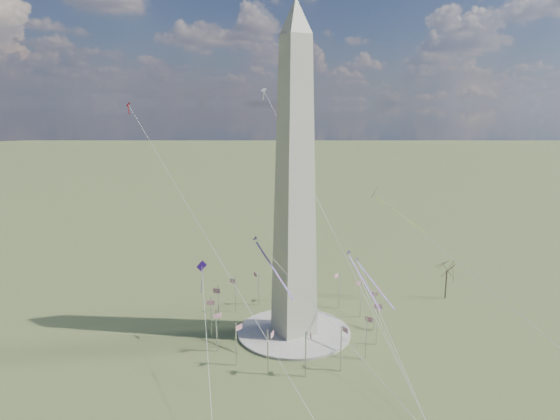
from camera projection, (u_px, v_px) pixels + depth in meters
name	position (u px, v px, depth m)	size (l,w,h in m)	color
ground	(294.00, 333.00, 159.09)	(2000.00, 2000.00, 0.00)	#49542A
plaza	(294.00, 332.00, 159.01)	(36.00, 36.00, 0.80)	#B6B1A6
washington_monument	(295.00, 185.00, 149.10)	(15.56, 15.56, 100.00)	beige
flagpole_ring	(294.00, 312.00, 157.58)	(54.40, 54.40, 13.00)	silver
tree_near	(447.00, 269.00, 185.08)	(9.23, 9.23, 16.15)	#433929
kite_delta_black	(377.00, 195.00, 181.41)	(18.75, 17.35, 17.17)	black
kite_diamond_purple	(202.00, 269.00, 149.37)	(2.49, 3.50, 10.63)	#3D1A76
kite_streamer_left	(359.00, 273.00, 150.61)	(2.81, 18.85, 12.94)	#D9224B
kite_streamer_mid	(268.00, 260.00, 148.88)	(3.71, 20.83, 14.32)	#D9224B
kite_streamer_right	(370.00, 278.00, 165.45)	(3.19, 18.57, 12.75)	#D9224B
kite_small_red	(128.00, 106.00, 160.63)	(1.07, 1.76, 4.11)	red
kite_small_white	(264.00, 91.00, 189.82)	(1.67, 1.53, 4.62)	silver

